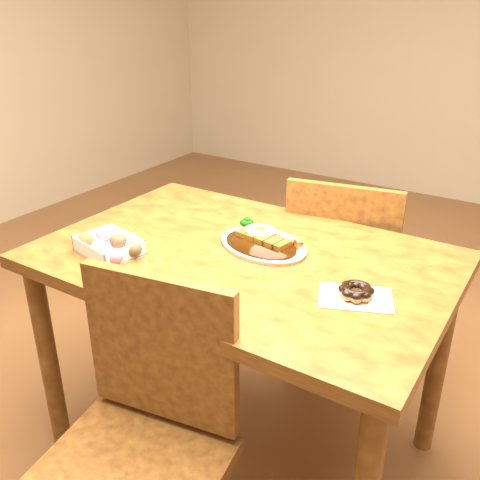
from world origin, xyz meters
The scene contains 7 objects.
ground centered at (0.00, 0.00, 0.00)m, with size 6.00×6.00×0.00m, color brown.
table centered at (0.00, 0.00, 0.65)m, with size 1.20×0.80×0.75m.
chair_far centered at (0.12, 0.54, 0.48)m, with size 0.49×0.49×0.87m.
chair_near centered at (0.05, -0.54, 0.48)m, with size 0.48×0.48×0.87m.
katsu_curry_plate centered at (0.02, 0.08, 0.76)m, with size 0.33×0.27×0.06m.
donut_box centered at (-0.34, -0.21, 0.78)m, with size 0.22×0.17×0.05m.
pon_de_ring centered at (0.38, -0.06, 0.77)m, with size 0.22×0.19×0.04m.
Camera 1 is at (0.76, -1.20, 1.45)m, focal length 40.00 mm.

